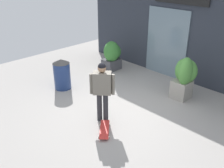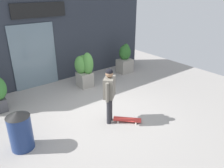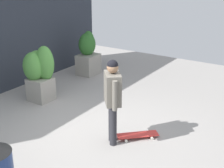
{
  "view_description": "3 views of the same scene",
  "coord_description": "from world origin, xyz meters",
  "px_view_note": "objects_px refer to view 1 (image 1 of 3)",
  "views": [
    {
      "loc": [
        4.23,
        -4.4,
        3.8
      ],
      "look_at": [
        0.15,
        -0.39,
        1.08
      ],
      "focal_mm": 41.59,
      "sensor_mm": 36.0,
      "label": 1
    },
    {
      "loc": [
        -3.33,
        -4.88,
        3.57
      ],
      "look_at": [
        0.15,
        -0.39,
        1.08
      ],
      "focal_mm": 35.7,
      "sensor_mm": 36.0,
      "label": 2
    },
    {
      "loc": [
        -4.62,
        -3.5,
        3.19
      ],
      "look_at": [
        0.15,
        -0.39,
        1.08
      ],
      "focal_mm": 53.11,
      "sensor_mm": 36.0,
      "label": 3
    }
  ],
  "objects_px": {
    "skateboard": "(104,129)",
    "skateboarder": "(102,87)",
    "trash_bin": "(62,74)",
    "planter_box_left": "(112,54)",
    "planter_box_mid": "(185,75)"
  },
  "relations": [
    {
      "from": "trash_bin",
      "to": "skateboard",
      "type": "bearing_deg",
      "value": -13.93
    },
    {
      "from": "trash_bin",
      "to": "skateboarder",
      "type": "bearing_deg",
      "value": -8.89
    },
    {
      "from": "skateboarder",
      "to": "trash_bin",
      "type": "distance_m",
      "value": 2.41
    },
    {
      "from": "skateboarder",
      "to": "planter_box_mid",
      "type": "relative_size",
      "value": 1.2
    },
    {
      "from": "skateboard",
      "to": "trash_bin",
      "type": "distance_m",
      "value": 2.85
    },
    {
      "from": "trash_bin",
      "to": "planter_box_mid",
      "type": "bearing_deg",
      "value": 35.84
    },
    {
      "from": "skateboarder",
      "to": "planter_box_left",
      "type": "height_order",
      "value": "skateboarder"
    },
    {
      "from": "skateboarder",
      "to": "trash_bin",
      "type": "relative_size",
      "value": 1.6
    },
    {
      "from": "skateboarder",
      "to": "skateboard",
      "type": "distance_m",
      "value": 1.05
    },
    {
      "from": "skateboard",
      "to": "skateboarder",
      "type": "bearing_deg",
      "value": -172.08
    },
    {
      "from": "planter_box_left",
      "to": "planter_box_mid",
      "type": "xyz_separation_m",
      "value": [
        3.14,
        -0.08,
        0.15
      ]
    },
    {
      "from": "skateboarder",
      "to": "planter_box_left",
      "type": "xyz_separation_m",
      "value": [
        -2.37,
        2.69,
        -0.38
      ]
    },
    {
      "from": "skateboarder",
      "to": "trash_bin",
      "type": "xyz_separation_m",
      "value": [
        -2.33,
        0.36,
        -0.48
      ]
    },
    {
      "from": "skateboarder",
      "to": "planter_box_mid",
      "type": "bearing_deg",
      "value": 122.41
    },
    {
      "from": "planter_box_left",
      "to": "trash_bin",
      "type": "distance_m",
      "value": 2.32
    }
  ]
}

